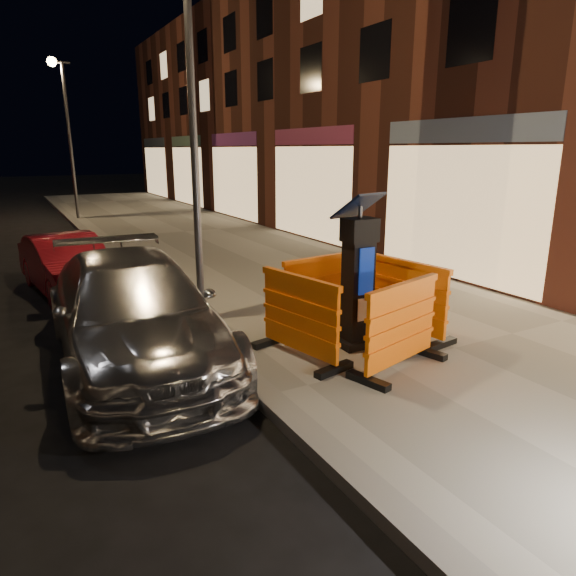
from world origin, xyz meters
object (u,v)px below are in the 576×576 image
barrier_front (401,327)px  car_silver (138,361)px  parking_kiosk (358,276)px  barrier_bldgside (407,298)px  barrier_back (321,292)px  car_red (72,292)px  barrier_kerbside (300,317)px

barrier_front → car_silver: barrier_front is taller
parking_kiosk → barrier_front: bearing=-100.1°
barrier_front → barrier_bldgside: same height
barrier_back → car_red: barrier_back is taller
barrier_back → barrier_kerbside: (-0.95, -0.95, 0.00)m
barrier_kerbside → barrier_bldgside: size_ratio=1.00×
barrier_back → barrier_kerbside: bearing=-142.1°
barrier_bldgside → car_red: barrier_bldgside is taller
car_silver → car_red: size_ratio=1.40×
barrier_kerbside → car_silver: (-1.91, 1.32, -0.73)m
parking_kiosk → car_red: size_ratio=0.57×
parking_kiosk → barrier_bldgside: 1.06m
barrier_back → barrier_kerbside: 1.34m
barrier_front → car_red: 7.40m
barrier_back → car_red: 5.76m
barrier_bldgside → car_silver: size_ratio=0.29×
car_silver → barrier_bldgside: bearing=-16.2°
car_silver → parking_kiosk: bearing=-21.9°
barrier_bldgside → barrier_kerbside: bearing=81.9°
barrier_kerbside → car_silver: size_ratio=0.29×
barrier_kerbside → barrier_back: bearing=-57.1°
car_red → car_silver: bearing=-93.0°
parking_kiosk → car_red: (-3.22, 5.67, -1.19)m
parking_kiosk → barrier_kerbside: 1.06m
car_silver → barrier_front: bearing=-35.6°
barrier_bldgside → parking_kiosk: bearing=81.9°
barrier_back → car_silver: (-2.86, 0.37, -0.73)m
barrier_kerbside → barrier_bldgside: same height
barrier_bldgside → car_silver: bearing=62.7°
car_silver → car_red: 4.36m
barrier_kerbside → car_silver: barrier_kerbside is taller
parking_kiosk → car_red: parking_kiosk is taller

